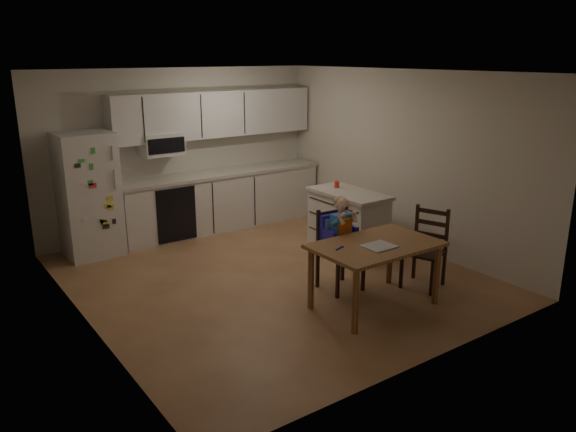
# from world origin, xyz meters

# --- Properties ---
(room) EXTENTS (4.52, 5.01, 2.51)m
(room) POSITION_xyz_m (0.00, 0.48, 1.25)
(room) COLOR brown
(room) RESTS_ON ground
(refrigerator) EXTENTS (0.72, 0.70, 1.70)m
(refrigerator) POSITION_xyz_m (-1.55, 2.15, 0.85)
(refrigerator) COLOR silver
(refrigerator) RESTS_ON ground
(kitchen_run) EXTENTS (3.37, 0.62, 2.15)m
(kitchen_run) POSITION_xyz_m (0.50, 2.24, 0.88)
(kitchen_run) COLOR silver
(kitchen_run) RESTS_ON ground
(kitchen_island) EXTENTS (0.62, 1.18, 0.87)m
(kitchen_island) POSITION_xyz_m (1.40, 0.16, 0.44)
(kitchen_island) COLOR silver
(kitchen_island) RESTS_ON ground
(red_cup) EXTENTS (0.07, 0.07, 0.09)m
(red_cup) POSITION_xyz_m (1.43, 0.45, 0.92)
(red_cup) COLOR red
(red_cup) RESTS_ON kitchen_island
(dining_table) EXTENTS (1.36, 0.88, 0.73)m
(dining_table) POSITION_xyz_m (0.46, -1.36, 0.63)
(dining_table) COLOR brown
(dining_table) RESTS_ON ground
(napkin) EXTENTS (0.32, 0.28, 0.01)m
(napkin) POSITION_xyz_m (0.41, -1.45, 0.74)
(napkin) COLOR #BABABF
(napkin) RESTS_ON dining_table
(toddler_spoon) EXTENTS (0.12, 0.06, 0.02)m
(toddler_spoon) POSITION_xyz_m (0.02, -1.26, 0.74)
(toddler_spoon) COLOR #2A26C4
(toddler_spoon) RESTS_ON dining_table
(chair_booster) EXTENTS (0.44, 0.44, 1.13)m
(chair_booster) POSITION_xyz_m (0.46, -0.74, 0.68)
(chair_booster) COLOR black
(chair_booster) RESTS_ON ground
(chair_side) EXTENTS (0.54, 0.54, 0.95)m
(chair_side) POSITION_xyz_m (1.40, -1.28, 0.54)
(chair_side) COLOR black
(chair_side) RESTS_ON ground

